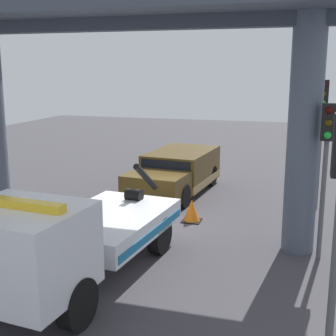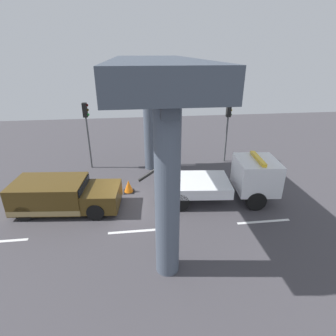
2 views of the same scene
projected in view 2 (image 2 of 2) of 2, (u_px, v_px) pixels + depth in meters
ground_plane at (136, 205)px, 14.21m from camera, size 60.00×40.00×0.10m
lane_stripe_mid at (137, 231)px, 12.08m from camera, size 2.60×0.16×0.01m
lane_stripe_east at (264, 222)px, 12.75m from camera, size 2.60×0.16×0.01m
tow_truck_white at (229, 179)px, 14.19m from camera, size 7.34×2.95×2.46m
towed_van_green at (62, 196)px, 13.47m from camera, size 5.38×2.66×1.58m
overpass_structure at (155, 86)px, 11.87m from camera, size 3.60×11.42×7.17m
traffic_light_near at (87, 122)px, 17.32m from camera, size 0.39×0.32×4.44m
traffic_light_far at (156, 124)px, 17.96m from camera, size 0.39×0.32×3.97m
traffic_light_mid at (228, 120)px, 18.45m from camera, size 0.39×0.32×4.19m
traffic_cone_orange at (129, 186)px, 15.30m from camera, size 0.60×0.60×0.71m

